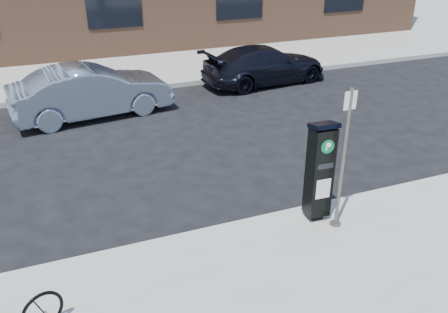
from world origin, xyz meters
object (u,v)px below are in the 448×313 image
car_silver (91,91)px  car_dark (265,65)px  bike_rack (43,311)px  sign_pole (343,161)px  parking_kiosk (320,170)px

car_silver → car_dark: car_silver is taller
car_silver → bike_rack: bearing=160.4°
sign_pole → bike_rack: sign_pole is taller
bike_rack → car_silver: bearing=54.4°
car_silver → parking_kiosk: bearing=-164.9°
parking_kiosk → car_silver: (-2.84, 6.76, -0.37)m
car_dark → parking_kiosk: bearing=153.7°
sign_pole → car_dark: size_ratio=0.57×
parking_kiosk → car_dark: parking_kiosk is taller
bike_rack → car_dark: 11.31m
sign_pole → car_dark: sign_pole is taller
sign_pole → car_silver: bearing=113.3°
parking_kiosk → car_silver: 7.34m
car_silver → car_dark: (5.63, 1.00, -0.08)m
sign_pole → car_silver: sign_pole is taller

